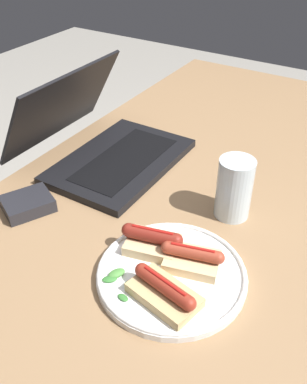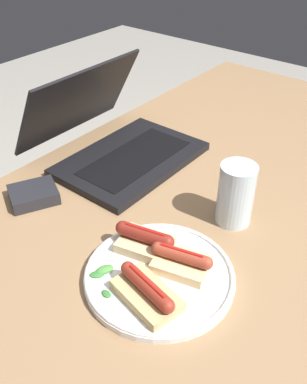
{
  "view_description": "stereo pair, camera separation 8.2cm",
  "coord_description": "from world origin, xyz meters",
  "views": [
    {
      "loc": [
        -0.7,
        -0.29,
        1.3
      ],
      "look_at": [
        -0.13,
        0.05,
        0.82
      ],
      "focal_mm": 40.0,
      "sensor_mm": 36.0,
      "label": 1
    },
    {
      "loc": [
        -0.65,
        -0.36,
        1.3
      ],
      "look_at": [
        -0.13,
        0.05,
        0.82
      ],
      "focal_mm": 40.0,
      "sensor_mm": 36.0,
      "label": 2
    }
  ],
  "objects": [
    {
      "name": "desk",
      "position": [
        0.0,
        0.0,
        0.67
      ],
      "size": [
        1.49,
        0.82,
        0.76
      ],
      "color": "#93704C",
      "rests_on": "ground_plane"
    },
    {
      "name": "salad_pile",
      "position": [
        -0.32,
        -0.0,
        0.78
      ],
      "size": [
        0.06,
        0.08,
        0.01
      ],
      "color": "#4C8E3D",
      "rests_on": "plate"
    },
    {
      "name": "plate",
      "position": [
        -0.26,
        -0.06,
        0.77
      ],
      "size": [
        0.25,
        0.25,
        0.02
      ],
      "color": "white",
      "rests_on": "desk"
    },
    {
      "name": "drinking_glass",
      "position": [
        -0.05,
        -0.07,
        0.82
      ],
      "size": [
        0.07,
        0.07,
        0.13
      ],
      "color": "silver",
      "rests_on": "desk"
    },
    {
      "name": "sausage_toast_right",
      "position": [
        -0.23,
        0.0,
        0.79
      ],
      "size": [
        0.09,
        0.11,
        0.05
      ],
      "rotation": [
        0.0,
        0.0,
        1.8
      ],
      "color": "#D6B784",
      "rests_on": "plate"
    },
    {
      "name": "laptop",
      "position": [
        -0.01,
        0.27,
        0.8
      ],
      "size": [
        0.34,
        0.33,
        0.21
      ],
      "color": "black",
      "rests_on": "desk"
    },
    {
      "name": "sausage_toast_left",
      "position": [
        -0.31,
        -0.07,
        0.79
      ],
      "size": [
        0.09,
        0.12,
        0.04
      ],
      "rotation": [
        0.0,
        0.0,
        4.5
      ],
      "color": "tan",
      "rests_on": "plate"
    },
    {
      "name": "ground_plane",
      "position": [
        0.0,
        0.0,
        0.0
      ],
      "size": [
        6.0,
        6.0,
        0.0
      ],
      "primitive_type": "plane",
      "color": "#9E998E"
    },
    {
      "name": "external_drive",
      "position": [
        -0.25,
        0.28,
        0.77
      ],
      "size": [
        0.12,
        0.11,
        0.03
      ],
      "rotation": [
        0.0,
        0.0,
        -0.47
      ],
      "color": "#232328",
      "rests_on": "desk"
    },
    {
      "name": "sausage_toast_middle",
      "position": [
        -0.23,
        -0.08,
        0.79
      ],
      "size": [
        0.09,
        0.11,
        0.04
      ],
      "rotation": [
        0.0,
        0.0,
        1.83
      ],
      "color": "#D6B784",
      "rests_on": "plate"
    }
  ]
}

